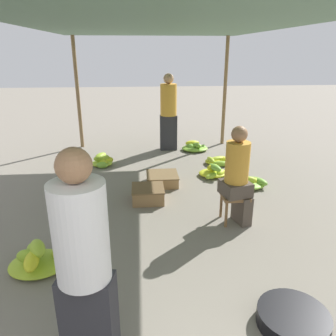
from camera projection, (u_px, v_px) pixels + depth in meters
name	position (u px, v px, depth m)	size (l,w,h in m)	color
canopy_post_back_left	(78.00, 94.00, 7.31)	(0.08, 0.08, 2.45)	olive
canopy_post_back_right	(225.00, 92.00, 7.58)	(0.08, 0.08, 2.45)	olive
canopy_tarp	(162.00, 23.00, 4.09)	(3.75, 6.66, 0.04)	#567A60
vendor_foreground	(84.00, 266.00, 2.09)	(0.41, 0.41, 1.63)	#2D2D33
stool	(234.00, 200.00, 4.25)	(0.34, 0.34, 0.39)	brown
vendor_seated	(238.00, 174.00, 4.13)	(0.41, 0.41, 1.29)	#4C4238
basin_black	(293.00, 319.00, 2.69)	(0.59, 0.59, 0.13)	black
banana_pile_left_0	(38.00, 259.00, 3.40)	(0.60, 0.68, 0.31)	#96C031
banana_pile_left_1	(102.00, 161.00, 6.43)	(0.45, 0.54, 0.25)	yellow
banana_pile_right_0	(248.00, 182.00, 5.46)	(0.75, 0.52, 0.18)	yellow
banana_pile_right_1	(195.00, 147.00, 7.41)	(0.59, 0.54, 0.21)	yellow
banana_pile_right_2	(214.00, 172.00, 5.88)	(0.51, 0.51, 0.24)	#74B337
banana_pile_right_3	(219.00, 161.00, 6.54)	(0.54, 0.48, 0.15)	yellow
crate_near	(148.00, 194.00, 4.92)	(0.48, 0.48, 0.22)	olive
crate_mid	(162.00, 179.00, 5.54)	(0.53, 0.53, 0.18)	#9E7A4C
shopper_walking_mid	(169.00, 111.00, 7.22)	(0.38, 0.36, 1.68)	#2D2D33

